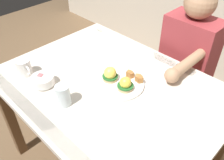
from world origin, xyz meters
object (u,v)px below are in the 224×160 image
dining_table (110,99)px  diner_person (185,61)px  fruit_bowl (43,81)px  eggs_benedict_plate (119,81)px  water_glass_near (63,96)px  coffee_mug (24,67)px  fork (121,45)px

dining_table → diner_person: bearing=79.8°
fruit_bowl → diner_person: (0.36, 0.85, -0.12)m
eggs_benedict_plate → diner_person: diner_person is taller
dining_table → water_glass_near: bearing=-102.2°
coffee_mug → diner_person: bearing=59.8°
fork → fruit_bowl: bearing=-90.7°
fruit_bowl → water_glass_near: (0.19, -0.01, 0.02)m
fruit_bowl → fork: bearing=89.3°
fork → water_glass_near: water_glass_near is taller
coffee_mug → fork: coffee_mug is taller
eggs_benedict_plate → fruit_bowl: bearing=-135.1°
diner_person → dining_table: bearing=-100.2°
fruit_bowl → water_glass_near: water_glass_near is taller
fruit_bowl → eggs_benedict_plate: bearing=44.9°
fruit_bowl → diner_person: diner_person is taller
coffee_mug → water_glass_near: 0.34m
eggs_benedict_plate → fork: eggs_benedict_plate is taller
coffee_mug → water_glass_near: size_ratio=1.01×
dining_table → diner_person: 0.61m
fork → dining_table: bearing=-54.3°
coffee_mug → diner_person: diner_person is taller
water_glass_near → diner_person: diner_person is taller
fruit_bowl → dining_table: bearing=45.2°
eggs_benedict_plate → fork: 0.41m
fruit_bowl → fork: fruit_bowl is taller
water_glass_near → diner_person: (0.16, 0.86, -0.14)m
coffee_mug → eggs_benedict_plate: bearing=35.0°
fork → diner_person: (0.35, 0.26, -0.09)m
eggs_benedict_plate → water_glass_near: (-0.09, -0.29, 0.02)m
dining_table → eggs_benedict_plate: eggs_benedict_plate is taller
dining_table → eggs_benedict_plate: size_ratio=4.44×
coffee_mug → diner_person: (0.51, 0.87, -0.14)m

